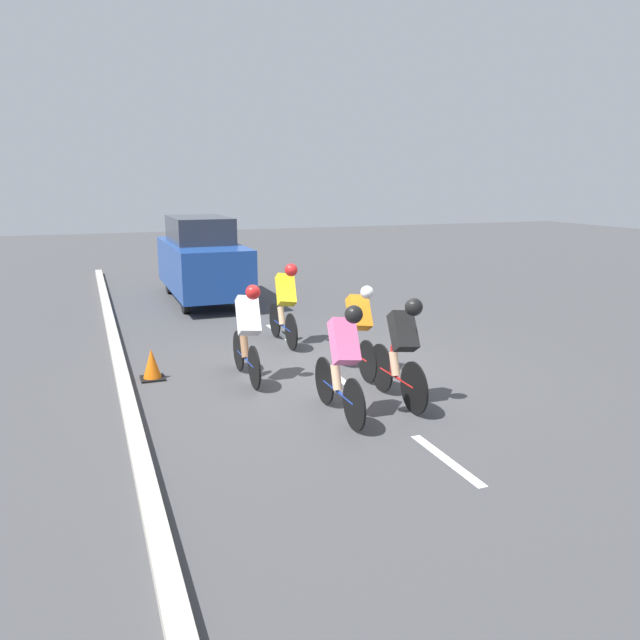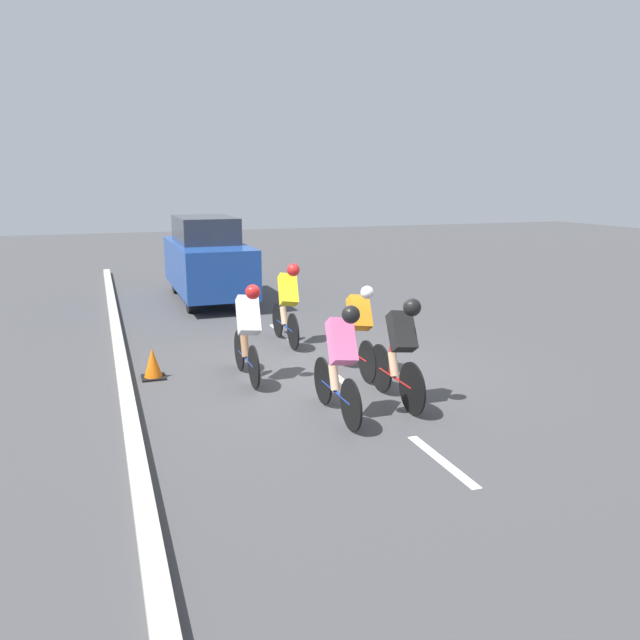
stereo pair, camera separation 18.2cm
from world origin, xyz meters
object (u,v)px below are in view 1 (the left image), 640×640
cyclist_pink (343,358)px  cyclist_yellow (285,301)px  cyclist_orange (358,328)px  cyclist_black (402,347)px  support_car (202,259)px  traffic_cone (152,365)px  cyclist_white (248,329)px

cyclist_pink → cyclist_yellow: 3.90m
cyclist_pink → cyclist_orange: cyclist_pink is taller
cyclist_pink → cyclist_yellow: size_ratio=0.98×
cyclist_black → support_car: (1.16, -8.63, 0.26)m
cyclist_black → traffic_cone: size_ratio=3.45×
cyclist_black → traffic_cone: cyclist_black is taller
cyclist_yellow → cyclist_black: bearing=97.9°
cyclist_white → support_car: support_car is taller
cyclist_black → cyclist_orange: bearing=-89.7°
traffic_cone → cyclist_pink: bearing=130.1°
cyclist_yellow → support_car: 5.02m
cyclist_pink → cyclist_orange: bearing=-119.8°
traffic_cone → support_car: bearing=-107.3°
cyclist_pink → cyclist_orange: 1.92m
cyclist_white → cyclist_orange: (-1.71, 0.29, -0.05)m
cyclist_pink → cyclist_yellow: bearing=-96.7°
cyclist_black → support_car: size_ratio=0.37×
traffic_cone → cyclist_yellow: bearing=-153.2°
cyclist_pink → cyclist_white: cyclist_pink is taller
cyclist_orange → cyclist_white: bearing=-9.8°
cyclist_orange → traffic_cone: 3.28m
cyclist_pink → cyclist_black: size_ratio=0.99×
support_car → traffic_cone: 6.64m
cyclist_white → cyclist_pink: bearing=111.0°
cyclist_white → cyclist_yellow: cyclist_yellow is taller
cyclist_pink → support_car: size_ratio=0.37×
cyclist_yellow → support_car: size_ratio=0.38×
cyclist_white → cyclist_orange: cyclist_white is taller
cyclist_black → cyclist_white: (1.72, -1.75, 0.01)m
cyclist_white → cyclist_yellow: bearing=-122.3°
support_car → cyclist_pink: bearing=91.3°
support_car → cyclist_yellow: bearing=97.5°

